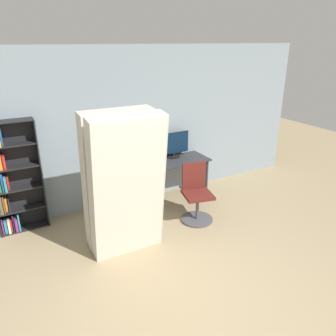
{
  "coord_description": "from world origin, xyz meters",
  "views": [
    {
      "loc": [
        -1.65,
        -2.26,
        2.76
      ],
      "look_at": [
        0.44,
        1.57,
        1.05
      ],
      "focal_mm": 35.0,
      "sensor_mm": 36.0,
      "label": 1
    }
  ],
  "objects_px": {
    "monitor": "(173,144)",
    "office_chair": "(196,198)",
    "mattress_far": "(119,179)",
    "mattress_near": "(128,188)",
    "bookshelf": "(10,178)"
  },
  "relations": [
    {
      "from": "bookshelf",
      "to": "mattress_far",
      "type": "xyz_separation_m",
      "value": [
        1.3,
        -1.08,
        0.11
      ]
    },
    {
      "from": "monitor",
      "to": "bookshelf",
      "type": "xyz_separation_m",
      "value": [
        -2.75,
        0.03,
        -0.11
      ]
    },
    {
      "from": "monitor",
      "to": "mattress_near",
      "type": "distance_m",
      "value": 1.99
    },
    {
      "from": "office_chair",
      "to": "mattress_near",
      "type": "distance_m",
      "value": 1.46
    },
    {
      "from": "mattress_near",
      "to": "bookshelf",
      "type": "bearing_deg",
      "value": 133.01
    },
    {
      "from": "office_chair",
      "to": "mattress_far",
      "type": "bearing_deg",
      "value": -179.38
    },
    {
      "from": "mattress_far",
      "to": "office_chair",
      "type": "bearing_deg",
      "value": 0.62
    },
    {
      "from": "mattress_far",
      "to": "monitor",
      "type": "bearing_deg",
      "value": 35.75
    },
    {
      "from": "office_chair",
      "to": "mattress_near",
      "type": "height_order",
      "value": "mattress_near"
    },
    {
      "from": "monitor",
      "to": "bookshelf",
      "type": "relative_size",
      "value": 0.36
    },
    {
      "from": "mattress_near",
      "to": "mattress_far",
      "type": "bearing_deg",
      "value": 90.0
    },
    {
      "from": "monitor",
      "to": "office_chair",
      "type": "bearing_deg",
      "value": -98.48
    },
    {
      "from": "monitor",
      "to": "office_chair",
      "type": "distance_m",
      "value": 1.2
    },
    {
      "from": "mattress_near",
      "to": "mattress_far",
      "type": "relative_size",
      "value": 1.0
    },
    {
      "from": "mattress_far",
      "to": "mattress_near",
      "type": "bearing_deg",
      "value": -90.0
    }
  ]
}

